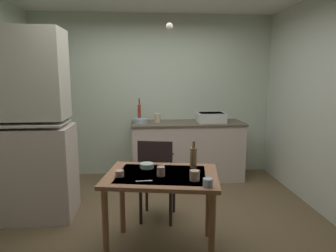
% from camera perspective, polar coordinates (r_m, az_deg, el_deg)
% --- Properties ---
extents(ground_plane, '(4.92, 4.92, 0.00)m').
position_cam_1_polar(ground_plane, '(3.58, -1.45, -18.12)').
color(ground_plane, brown).
extents(wall_back, '(4.02, 0.10, 2.65)m').
position_cam_1_polar(wall_back, '(5.03, -2.73, 5.77)').
color(wall_back, silver).
rests_on(wall_back, ground).
extents(hutch_cabinet, '(0.92, 0.58, 2.18)m').
position_cam_1_polar(hutch_cabinet, '(3.76, -24.89, -1.16)').
color(hutch_cabinet, beige).
rests_on(hutch_cabinet, ground).
extents(counter_cabinet, '(1.78, 0.64, 0.93)m').
position_cam_1_polar(counter_cabinet, '(4.85, 3.73, -4.68)').
color(counter_cabinet, beige).
rests_on(counter_cabinet, ground).
extents(sink_basin, '(0.44, 0.34, 0.15)m').
position_cam_1_polar(sink_basin, '(4.82, 8.24, 1.67)').
color(sink_basin, silver).
rests_on(sink_basin, counter_cabinet).
extents(hand_pump, '(0.05, 0.27, 0.39)m').
position_cam_1_polar(hand_pump, '(4.73, -5.52, 2.69)').
color(hand_pump, maroon).
rests_on(hand_pump, counter_cabinet).
extents(mixing_bowl_counter, '(0.21, 0.21, 0.08)m').
position_cam_1_polar(mixing_bowl_counter, '(4.65, -5.28, 0.95)').
color(mixing_bowl_counter, '#9EB2C6').
rests_on(mixing_bowl_counter, counter_cabinet).
extents(stoneware_crock, '(0.10, 0.10, 0.15)m').
position_cam_1_polar(stoneware_crock, '(4.74, -2.05, 1.58)').
color(stoneware_crock, beige).
rests_on(stoneware_crock, counter_cabinet).
extents(dining_table, '(1.14, 0.89, 0.77)m').
position_cam_1_polar(dining_table, '(2.83, -1.23, -11.35)').
color(dining_table, '#9B6A4C').
rests_on(dining_table, ground).
extents(chair_far_side, '(0.47, 0.47, 0.97)m').
position_cam_1_polar(chair_far_side, '(3.43, -2.16, -10.24)').
color(chair_far_side, '#2C2222').
rests_on(chair_far_side, ground).
extents(serving_bowl_wide, '(0.14, 0.14, 0.05)m').
position_cam_1_polar(serving_bowl_wide, '(2.97, -4.08, -7.58)').
color(serving_bowl_wide, '#ADD1C1').
rests_on(serving_bowl_wide, dining_table).
extents(teacup_mint, '(0.08, 0.08, 0.07)m').
position_cam_1_polar(teacup_mint, '(2.50, 7.63, -10.72)').
color(teacup_mint, '#9EB2C6').
rests_on(teacup_mint, dining_table).
extents(teacup_cream, '(0.07, 0.07, 0.09)m').
position_cam_1_polar(teacup_cream, '(2.73, -1.37, -8.68)').
color(teacup_cream, tan).
rests_on(teacup_cream, dining_table).
extents(mug_tall, '(0.08, 0.08, 0.06)m').
position_cam_1_polar(mug_tall, '(2.75, -9.28, -8.96)').
color(mug_tall, tan).
rests_on(mug_tall, dining_table).
extents(mug_dark, '(0.09, 0.09, 0.09)m').
position_cam_1_polar(mug_dark, '(2.63, 5.13, -9.42)').
color(mug_dark, tan).
rests_on(mug_dark, dining_table).
extents(glass_bottle, '(0.07, 0.07, 0.27)m').
position_cam_1_polar(glass_bottle, '(2.95, 4.89, -5.94)').
color(glass_bottle, olive).
rests_on(glass_bottle, dining_table).
extents(table_knife, '(0.14, 0.16, 0.00)m').
position_cam_1_polar(table_knife, '(3.05, -0.87, -7.47)').
color(table_knife, silver).
rests_on(table_knife, dining_table).
extents(teaspoon_near_bowl, '(0.15, 0.03, 0.00)m').
position_cam_1_polar(teaspoon_near_bowl, '(2.62, -4.59, -10.46)').
color(teaspoon_near_bowl, beige).
rests_on(teaspoon_near_bowl, dining_table).
extents(pendant_bulb, '(0.08, 0.08, 0.08)m').
position_cam_1_polar(pendant_bulb, '(3.50, 0.27, 18.55)').
color(pendant_bulb, '#F9EFCC').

